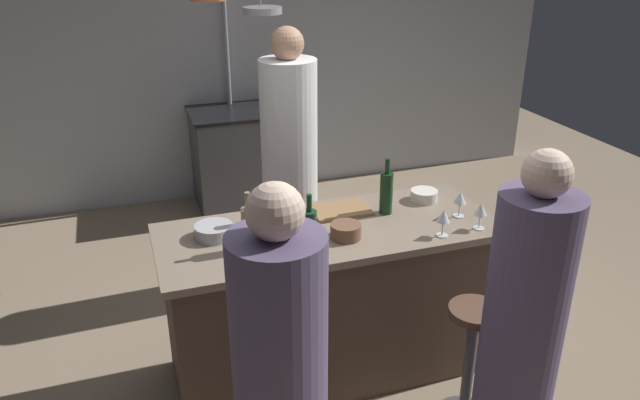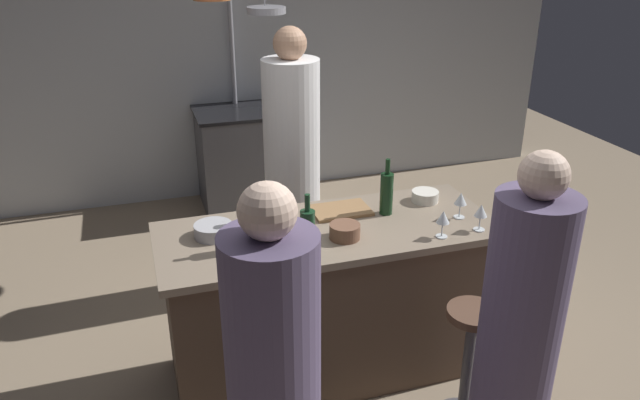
{
  "view_description": "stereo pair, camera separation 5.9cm",
  "coord_description": "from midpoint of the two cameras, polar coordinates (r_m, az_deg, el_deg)",
  "views": [
    {
      "loc": [
        -0.98,
        -2.72,
        2.34
      ],
      "look_at": [
        0.0,
        0.15,
        1.0
      ],
      "focal_mm": 34.51,
      "sensor_mm": 36.0,
      "label": 1
    },
    {
      "loc": [
        -0.92,
        -2.74,
        2.34
      ],
      "look_at": [
        0.0,
        0.15,
        1.0
      ],
      "focal_mm": 34.51,
      "sensor_mm": 36.0,
      "label": 2
    }
  ],
  "objects": [
    {
      "name": "wine_bottle_red",
      "position": [
        3.37,
        5.67,
        0.72
      ],
      "size": [
        0.07,
        0.07,
        0.32
      ],
      "color": "#143319",
      "rests_on": "kitchen_island"
    },
    {
      "name": "wine_glass_near_right_guest",
      "position": [
        3.28,
        14.19,
        -0.96
      ],
      "size": [
        0.07,
        0.07,
        0.15
      ],
      "color": "silver",
      "rests_on": "kitchen_island"
    },
    {
      "name": "pepper_mill",
      "position": [
        3.14,
        -7.02,
        -1.53
      ],
      "size": [
        0.05,
        0.05,
        0.21
      ],
      "primitive_type": "cylinder",
      "color": "#382319",
      "rests_on": "kitchen_island"
    },
    {
      "name": "guest_right",
      "position": [
        2.8,
        17.5,
        -12.29
      ],
      "size": [
        0.34,
        0.34,
        1.6
      ],
      "color": "#594C6B",
      "rests_on": "ground_plane"
    },
    {
      "name": "mixing_bowl_wooden",
      "position": [
        3.12,
        1.86,
        -2.9
      ],
      "size": [
        0.16,
        0.16,
        0.08
      ],
      "primitive_type": "cylinder",
      "color": "brown",
      "rests_on": "kitchen_island"
    },
    {
      "name": "chef",
      "position": [
        4.2,
        -3.22,
        2.74
      ],
      "size": [
        0.38,
        0.38,
        1.79
      ],
      "color": "white",
      "rests_on": "ground_plane"
    },
    {
      "name": "ground_plane",
      "position": [
        3.72,
        0.3,
        -15.14
      ],
      "size": [
        9.0,
        9.0,
        0.0
      ],
      "primitive_type": "plane",
      "color": "gray"
    },
    {
      "name": "cutting_board",
      "position": [
        3.42,
        1.41,
        -0.94
      ],
      "size": [
        0.32,
        0.22,
        0.02
      ],
      "primitive_type": "cube",
      "color": "#997047",
      "rests_on": "kitchen_island"
    },
    {
      "name": "wine_glass_near_left_guest",
      "position": [
        3.4,
        12.39,
        0.1
      ],
      "size": [
        0.07,
        0.07,
        0.15
      ],
      "color": "silver",
      "rests_on": "kitchen_island"
    },
    {
      "name": "mixing_bowl_steel",
      "position": [
        3.18,
        -10.34,
        -2.87
      ],
      "size": [
        0.2,
        0.2,
        0.07
      ],
      "primitive_type": "cylinder",
      "color": "#B7B7BC",
      "rests_on": "kitchen_island"
    },
    {
      "name": "stove_range",
      "position": [
        5.6,
        -7.92,
        3.83
      ],
      "size": [
        0.8,
        0.64,
        0.89
      ],
      "color": "#47474C",
      "rests_on": "ground_plane"
    },
    {
      "name": "overhead_pot_rack",
      "position": [
        4.88,
        -8.4,
        15.34
      ],
      "size": [
        0.61,
        1.34,
        2.17
      ],
      "color": "gray",
      "rests_on": "ground_plane"
    },
    {
      "name": "wine_bottle_green",
      "position": [
        2.91,
        -1.57,
        -3.07
      ],
      "size": [
        0.07,
        0.07,
        0.32
      ],
      "color": "#193D23",
      "rests_on": "kitchen_island"
    },
    {
      "name": "wine_glass_by_chef",
      "position": [
        3.17,
        10.86,
        -1.59
      ],
      "size": [
        0.07,
        0.07,
        0.15
      ],
      "color": "silver",
      "rests_on": "kitchen_island"
    },
    {
      "name": "kitchen_island",
      "position": [
        3.46,
        0.32,
        -9.29
      ],
      "size": [
        1.8,
        0.72,
        0.9
      ],
      "color": "brown",
      "rests_on": "ground_plane"
    },
    {
      "name": "bar_stool_right",
      "position": [
        3.24,
        13.19,
        -14.23
      ],
      "size": [
        0.28,
        0.28,
        0.68
      ],
      "color": "#4C4C51",
      "rests_on": "ground_plane"
    },
    {
      "name": "wine_bottle_white",
      "position": [
        2.99,
        -7.17,
        -2.61
      ],
      "size": [
        0.07,
        0.07,
        0.31
      ],
      "color": "gray",
      "rests_on": "kitchen_island"
    },
    {
      "name": "back_wall",
      "position": [
        5.76,
        -9.22,
        13.12
      ],
      "size": [
        6.4,
        0.16,
        2.6
      ],
      "primitive_type": "cube",
      "color": "#B2B7BC",
      "rests_on": "ground_plane"
    },
    {
      "name": "mixing_bowl_ceramic",
      "position": [
        3.6,
        9.16,
        0.42
      ],
      "size": [
        0.16,
        0.16,
        0.06
      ],
      "primitive_type": "cylinder",
      "color": "silver",
      "rests_on": "kitchen_island"
    }
  ]
}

